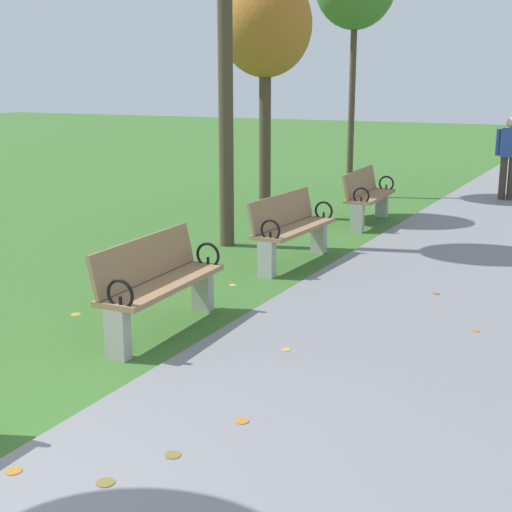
% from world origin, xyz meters
% --- Properties ---
extents(park_bench_2, '(0.55, 1.62, 0.90)m').
position_xyz_m(park_bench_2, '(-0.50, 3.21, 0.49)').
color(park_bench_2, '#93704C').
rests_on(park_bench_2, ground).
extents(park_bench_3, '(0.53, 1.62, 0.90)m').
position_xyz_m(park_bench_3, '(-0.50, 6.16, 0.49)').
color(park_bench_3, '#93704C').
rests_on(park_bench_3, ground).
extents(park_bench_4, '(0.55, 1.62, 0.90)m').
position_xyz_m(park_bench_4, '(-0.50, 9.17, 0.49)').
color(park_bench_4, '#93704C').
rests_on(park_bench_4, ground).
extents(tree_3, '(1.56, 1.56, 4.09)m').
position_xyz_m(tree_3, '(-2.30, 8.95, 3.19)').
color(tree_3, '#4C3D2D').
rests_on(tree_3, ground).
extents(pedestrian_walking, '(0.52, 0.27, 1.62)m').
position_xyz_m(pedestrian_walking, '(1.16, 12.79, 0.93)').
color(pedestrian_walking, '#3D3328').
rests_on(pedestrian_walking, paved_walkway).
extents(scattered_leaves, '(4.64, 11.83, 0.02)m').
position_xyz_m(scattered_leaves, '(0.19, 4.25, 0.01)').
color(scattered_leaves, gold).
rests_on(scattered_leaves, ground).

